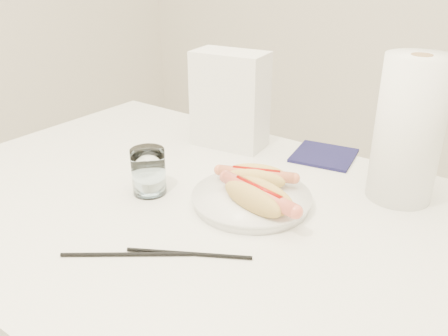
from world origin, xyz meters
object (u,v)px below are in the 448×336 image
Objects in this scene: hotdog_left at (256,177)px; plate at (251,200)px; napkin_box at (230,100)px; table at (201,232)px; water_glass at (149,171)px; paper_towel_roll at (409,130)px; hotdog_right at (258,197)px.

plate is at bearing -90.06° from hotdog_left.
plate is 0.95× the size of napkin_box.
napkin_box is at bearing 115.40° from table.
water_glass is at bearing -170.76° from table.
plate is 0.79× the size of paper_towel_roll.
napkin_box is (-0.13, 0.28, 0.17)m from table.
hotdog_left is 0.09m from hotdog_right.
water_glass is at bearing -154.92° from hotdog_right.
hotdog_right reaches higher than plate.
hotdog_left is 0.30m from paper_towel_roll.
paper_towel_roll is (0.21, 0.20, 0.13)m from plate.
hotdog_left is (0.06, 0.10, 0.10)m from table.
plate is 0.05m from hotdog_right.
hotdog_right is (0.11, 0.03, 0.10)m from table.
table is 5.23× the size of napkin_box.
table is 0.36m from napkin_box.
hotdog_left reaches higher than plate.
table is at bearing -138.12° from paper_towel_roll.
plate is (0.08, 0.06, 0.07)m from table.
plate is 1.25× the size of hotdog_right.
napkin_box is (-0.19, 0.18, 0.08)m from hotdog_left.
hotdog_right is 0.23m from water_glass.
paper_towel_roll is at bearing 64.02° from hotdog_right.
napkin_box is at bearing 133.43° from plate.
water_glass reaches higher than hotdog_right.
table is 0.16m from water_glass.
paper_towel_roll reaches higher than hotdog_left.
hotdog_left is 0.53× the size of paper_towel_roll.
paper_towel_roll is (0.42, -0.02, 0.02)m from napkin_box.
hotdog_right reaches higher than hotdog_left.
hotdog_left is 0.21m from water_glass.
hotdog_left is at bearing 111.85° from plate.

